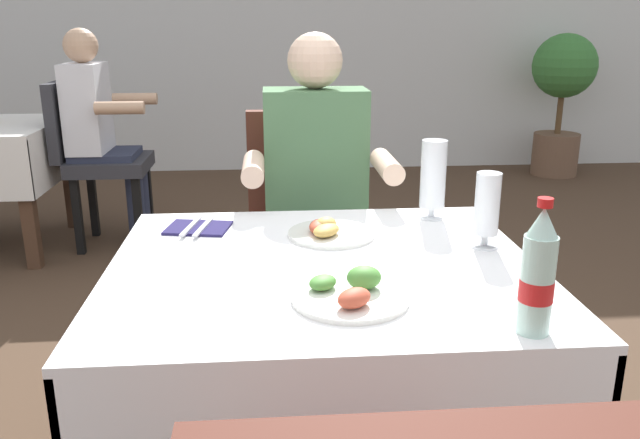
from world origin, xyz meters
The scene contains 13 objects.
back_wall centered at (0.00, 4.35, 1.37)m, with size 11.00×0.12×2.74m, color silver.
main_dining_table centered at (0.02, -0.06, 0.56)m, with size 1.03×0.91×0.73m.
chair_far_diner_seat centered at (0.02, 0.79, 0.55)m, with size 0.44×0.50×0.97m.
seated_diner_far centered at (0.06, 0.68, 0.71)m, with size 0.50×0.46×1.26m.
plate_near_camera centered at (0.06, -0.27, 0.75)m, with size 0.25×0.25×0.06m.
plate_far_diner centered at (0.05, 0.15, 0.75)m, with size 0.24×0.24×0.05m.
beer_glass_left centered at (0.45, 0.03, 0.83)m, with size 0.07×0.07×0.20m.
beer_glass_middle centered at (0.37, 0.29, 0.85)m, with size 0.07×0.07×0.23m.
cola_bottle_primary centered at (0.38, -0.45, 0.85)m, with size 0.06×0.06×0.26m.
napkin_cutlery_set centered at (-0.30, 0.24, 0.74)m, with size 0.19×0.20×0.01m.
background_chair_right centered at (-1.12, 2.29, 0.55)m, with size 0.50×0.44×0.97m.
background_patron centered at (-1.07, 2.29, 0.71)m, with size 0.46×0.50×1.26m.
potted_plant_corner centered at (2.40, 3.88, 0.73)m, with size 0.53×0.53×1.20m.
Camera 1 is at (-0.10, -1.51, 1.29)m, focal length 36.26 mm.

